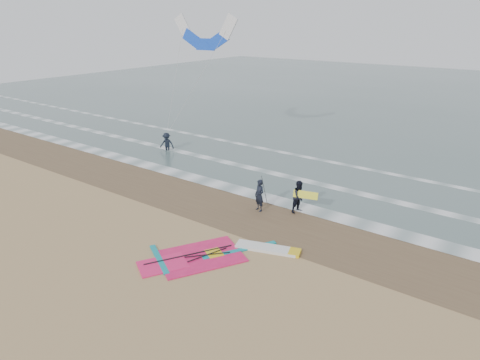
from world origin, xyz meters
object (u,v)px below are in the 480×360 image
Objects in this scene: windsurf_rig at (219,255)px; surf_kite at (205,36)px; person_wading at (167,140)px; person_walking at (299,197)px; person_standing at (259,195)px.

surf_kite reaches higher than windsurf_rig.
surf_kite is at bearing 18.40° from person_wading.
surf_kite is at bearing 131.57° from windsurf_rig.
person_wading reaches higher than windsurf_rig.
windsurf_rig is 16.59m from person_wading.
person_walking is 14.41m from person_wading.
windsurf_rig is 3.35× the size of person_wading.
surf_kite is (-10.70, 12.06, 8.54)m from windsurf_rig.
surf_kite reaches higher than person_wading.
person_walking is (0.66, 6.06, 0.85)m from windsurf_rig.
person_wading is (-12.03, 5.08, 0.01)m from person_standing.
person_walking reaches higher than person_standing.
person_walking is at bearing 83.75° from windsurf_rig.
windsurf_rig is at bearing -58.08° from person_wading.
person_standing is 2.13m from person_walking.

